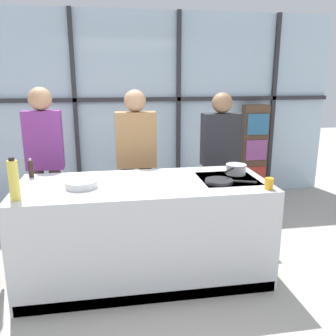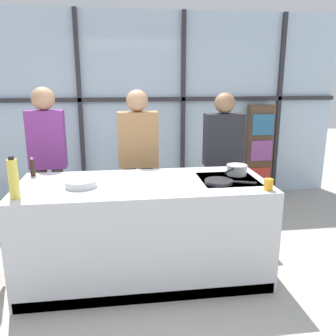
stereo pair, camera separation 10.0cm
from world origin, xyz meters
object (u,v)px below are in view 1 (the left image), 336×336
at_px(juice_glass_near, 269,184).
at_px(spectator_center_left, 136,156).
at_px(white_plate, 81,180).
at_px(saucepan, 236,169).
at_px(spectator_center_right, 220,155).
at_px(oil_bottle, 14,180).
at_px(spectator_far_left, 45,155).
at_px(frying_pan, 220,181).
at_px(pepper_grinder, 31,169).
at_px(mixing_bowl, 81,184).

bearing_deg(juice_glass_near, spectator_center_left, 129.64).
xyz_separation_m(spectator_center_left, white_plate, (-0.57, -0.71, -0.04)).
distance_m(saucepan, juice_glass_near, 0.51).
bearing_deg(white_plate, spectator_center_right, 24.51).
relative_size(spectator_center_right, saucepan, 5.47).
xyz_separation_m(white_plate, oil_bottle, (-0.47, -0.47, 0.16)).
bearing_deg(spectator_far_left, white_plate, 121.20).
xyz_separation_m(frying_pan, white_plate, (-1.25, 0.29, -0.01)).
xyz_separation_m(spectator_far_left, spectator_center_right, (2.00, -0.00, -0.07)).
relative_size(saucepan, juice_glass_near, 3.16).
distance_m(spectator_far_left, white_plate, 0.84).
height_order(frying_pan, oil_bottle, oil_bottle).
height_order(spectator_far_left, pepper_grinder, spectator_far_left).
relative_size(saucepan, oil_bottle, 0.91).
distance_m(white_plate, oil_bottle, 0.68).
height_order(spectator_far_left, spectator_center_right, spectator_far_left).
height_order(spectator_far_left, spectator_center_left, spectator_far_left).
relative_size(spectator_center_right, mixing_bowl, 6.07).
xyz_separation_m(spectator_center_right, pepper_grinder, (-2.05, -0.53, 0.06)).
xyz_separation_m(spectator_far_left, saucepan, (1.92, -0.76, -0.04)).
relative_size(spectator_far_left, spectator_center_right, 1.04).
xyz_separation_m(frying_pan, juice_glass_near, (0.36, -0.24, 0.03)).
bearing_deg(frying_pan, juice_glass_near, -34.34).
distance_m(spectator_far_left, mixing_bowl, 1.04).
bearing_deg(spectator_far_left, mixing_bowl, 115.42).
distance_m(spectator_far_left, pepper_grinder, 0.53).
bearing_deg(mixing_bowl, pepper_grinder, 140.17).
xyz_separation_m(spectator_center_left, oil_bottle, (-1.04, -1.19, 0.11)).
bearing_deg(spectator_center_right, saucepan, 83.86).
height_order(spectator_center_left, mixing_bowl, spectator_center_left).
xyz_separation_m(white_plate, juice_glass_near, (1.60, -0.54, 0.04)).
xyz_separation_m(oil_bottle, juice_glass_near, (2.07, -0.06, -0.11)).
xyz_separation_m(pepper_grinder, juice_glass_near, (2.08, -0.72, -0.04)).
bearing_deg(saucepan, spectator_far_left, 158.48).
bearing_deg(frying_pan, mixing_bowl, 176.92).
relative_size(spectator_far_left, juice_glass_near, 18.02).
height_order(white_plate, juice_glass_near, juice_glass_near).
xyz_separation_m(white_plate, pepper_grinder, (-0.48, 0.19, 0.08)).
height_order(oil_bottle, juice_glass_near, oil_bottle).
distance_m(saucepan, pepper_grinder, 1.98).
xyz_separation_m(spectator_center_left, saucepan, (0.92, -0.76, 0.01)).
distance_m(spectator_far_left, frying_pan, 1.96).
bearing_deg(spectator_center_right, frying_pan, 72.37).
relative_size(spectator_center_left, spectator_center_right, 1.02).
relative_size(spectator_center_right, juice_glass_near, 17.29).
bearing_deg(white_plate, juice_glass_near, -18.47).
distance_m(spectator_center_right, pepper_grinder, 2.11).
relative_size(spectator_far_left, pepper_grinder, 9.55).
height_order(spectator_center_left, pepper_grinder, spectator_center_left).
height_order(spectator_center_right, mixing_bowl, spectator_center_right).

